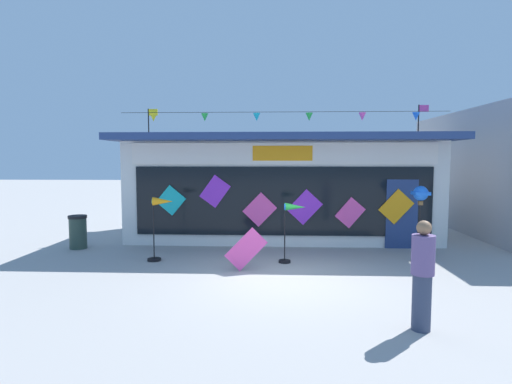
# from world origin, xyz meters

# --- Properties ---
(ground_plane) EXTENTS (80.00, 80.00, 0.00)m
(ground_plane) POSITION_xyz_m (0.00, 0.00, 0.00)
(ground_plane) COLOR #9E9B99
(kite_shop_building) EXTENTS (9.96, 4.98, 4.37)m
(kite_shop_building) POSITION_xyz_m (0.05, 5.11, 1.68)
(kite_shop_building) COLOR silver
(kite_shop_building) RESTS_ON ground_plane
(wind_spinner_far_left) EXTENTS (0.68, 0.34, 1.63)m
(wind_spinner_far_left) POSITION_xyz_m (-3.05, 1.37, 1.17)
(wind_spinner_far_left) COLOR black
(wind_spinner_far_left) RESTS_ON ground_plane
(wind_spinner_left) EXTENTS (0.67, 0.30, 1.50)m
(wind_spinner_left) POSITION_xyz_m (0.26, 1.34, 1.09)
(wind_spinner_left) COLOR black
(wind_spinner_left) RESTS_ON ground_plane
(wind_spinner_center_left) EXTENTS (0.38, 0.38, 1.92)m
(wind_spinner_center_left) POSITION_xyz_m (3.45, 1.54, 1.54)
(wind_spinner_center_left) COLOR black
(wind_spinner_center_left) RESTS_ON ground_plane
(person_mid_plaza) EXTENTS (0.34, 0.34, 1.68)m
(person_mid_plaza) POSITION_xyz_m (2.05, -2.62, 0.86)
(person_mid_plaza) COLOR #333D56
(person_mid_plaza) RESTS_ON ground_plane
(trash_bin) EXTENTS (0.52, 0.52, 0.96)m
(trash_bin) POSITION_xyz_m (-5.85, 2.69, 0.49)
(trash_bin) COLOR #2D4238
(trash_bin) RESTS_ON ground_plane
(display_kite_on_ground) EXTENTS (1.01, 0.18, 1.01)m
(display_kite_on_ground) POSITION_xyz_m (-0.83, 0.57, 0.50)
(display_kite_on_ground) COLOR #EA4CA3
(display_kite_on_ground) RESTS_ON ground_plane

